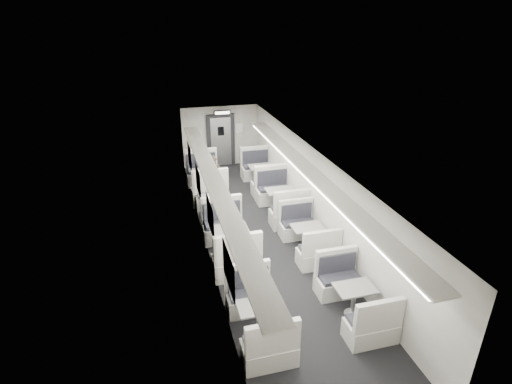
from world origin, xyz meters
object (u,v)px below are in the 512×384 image
vestibule_door (221,141)px  booth_right_a (262,176)px  booth_left_c (229,242)px  booth_left_d (259,319)px  booth_right_c (307,238)px  exit_sign (222,112)px  booth_left_a (206,181)px  booth_left_b (215,207)px  booth_right_d (353,301)px  passenger (214,177)px  booth_right_b (281,201)px

vestibule_door → booth_right_a: bearing=-68.0°
booth_left_c → booth_left_d: (0.00, -2.81, -0.06)m
booth_right_c → exit_sign: (-1.00, 6.36, 1.93)m
booth_left_a → booth_left_c: booth_left_a is taller
booth_left_b → booth_right_a: bearing=44.5°
booth_left_b → booth_right_d: bearing=-68.0°
booth_left_c → booth_left_d: booth_left_c is taller
booth_left_a → booth_left_b: size_ratio=1.15×
booth_left_b → booth_right_c: (2.00, -2.40, -0.01)m
booth_left_d → vestibule_door: (1.00, 9.43, 0.69)m
booth_right_d → exit_sign: bearing=96.4°
booth_left_b → booth_left_d: (0.00, -4.99, -0.01)m
booth_right_a → vestibule_door: bearing=112.0°
vestibule_door → booth_right_c: bearing=-81.7°
vestibule_door → exit_sign: bearing=-90.0°
booth_left_b → booth_left_c: booth_left_c is taller
booth_left_a → exit_sign: (1.00, 2.05, 1.86)m
booth_left_b → passenger: size_ratio=1.38×
booth_left_a → exit_sign: bearing=64.0°
booth_left_a → booth_right_d: bearing=-73.8°
booth_left_a → exit_sign: exit_sign is taller
booth_left_b → booth_right_b: 2.01m
booth_right_c → booth_right_a: bearing=90.0°
booth_left_c → booth_right_a: 4.60m
booth_left_c → vestibule_door: 6.73m
booth_left_d → booth_right_d: bearing=0.8°
booth_right_a → booth_right_d: booth_right_a is taller
booth_right_c → vestibule_door: bearing=98.3°
booth_left_d → booth_right_a: 7.24m
passenger → exit_sign: 3.08m
booth_left_a → booth_right_c: size_ratio=1.19×
booth_left_c → booth_right_c: booth_left_c is taller
booth_left_a → booth_right_a: bearing=1.6°
booth_left_d → exit_sign: exit_sign is taller
booth_right_b → booth_right_d: size_ratio=1.15×
booth_right_c → booth_right_d: bearing=-90.0°
booth_left_b → booth_left_c: bearing=-90.0°
booth_right_a → booth_right_c: bearing=-90.0°
passenger → exit_sign: size_ratio=2.36×
booth_left_b → vestibule_door: 4.60m
booth_left_c → booth_left_a: bearing=90.0°
passenger → vestibule_door: 3.14m
booth_left_c → passenger: passenger is taller
booth_left_b → vestibule_door: vestibule_door is taller
booth_left_d → booth_right_b: size_ratio=0.87×
booth_left_a → booth_left_d: bearing=-90.0°
booth_left_b → booth_right_d: 5.35m
booth_right_d → booth_right_a: bearing=90.0°
booth_right_a → booth_right_b: bearing=-90.0°
booth_left_b → vestibule_door: (1.00, 4.44, 0.68)m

